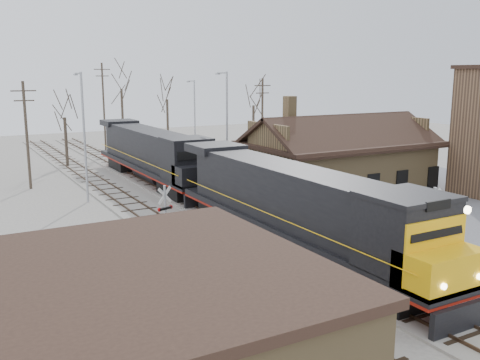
{
  "coord_description": "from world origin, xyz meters",
  "views": [
    {
      "loc": [
        -16.29,
        -21.72,
        9.59
      ],
      "look_at": [
        0.96,
        9.0,
        2.61
      ],
      "focal_mm": 40.0,
      "sensor_mm": 36.0,
      "label": 1
    }
  ],
  "objects": [
    {
      "name": "ground",
      "position": [
        0.0,
        0.0,
        0.0
      ],
      "size": [
        140.0,
        140.0,
        0.0
      ],
      "primitive_type": "plane",
      "color": "#A9A499",
      "rests_on": "ground"
    },
    {
      "name": "parking_lot",
      "position": [
        18.0,
        4.0,
        0.02
      ],
      "size": [
        22.0,
        26.0,
        0.03
      ],
      "primitive_type": "cube",
      "color": "#5A5A5F",
      "rests_on": "ground"
    },
    {
      "name": "streetlight_a",
      "position": [
        -6.99,
        18.74,
        5.43
      ],
      "size": [
        0.25,
        2.04,
        9.76
      ],
      "color": "#A5A8AD",
      "rests_on": "ground"
    },
    {
      "name": "commercial_building",
      "position": [
        -13.0,
        -8.0,
        2.16
      ],
      "size": [
        12.4,
        10.4,
        4.3
      ],
      "color": "olive",
      "rests_on": "ground"
    },
    {
      "name": "locomotive_trailing",
      "position": [
        0.0,
        23.05,
        2.57
      ],
      "size": [
        3.29,
        22.01,
        4.63
      ],
      "color": "black",
      "rests_on": "ground"
    },
    {
      "name": "tree_e",
      "position": [
        17.62,
        35.3,
        6.77
      ],
      "size": [
        3.89,
        3.89,
        9.52
      ],
      "color": "#382D23",
      "rests_on": "ground"
    },
    {
      "name": "crossbuck_far",
      "position": [
        -5.97,
        5.06,
        1.74
      ],
      "size": [
        1.01,
        0.43,
        3.66
      ],
      "rotation": [
        0.0,
        0.0,
        3.49
      ],
      "color": "#A5A8AD",
      "rests_on": "ground"
    },
    {
      "name": "locomotive_lead",
      "position": [
        0.0,
        0.76,
        2.57
      ],
      "size": [
        3.29,
        22.01,
        4.89
      ],
      "color": "black",
      "rests_on": "ground"
    },
    {
      "name": "tree_d",
      "position": [
        9.02,
        42.18,
        7.54
      ],
      "size": [
        4.32,
        4.32,
        10.59
      ],
      "color": "#382D23",
      "rests_on": "ground"
    },
    {
      "name": "utility_pole_c",
      "position": [
        14.6,
        28.32,
        4.81
      ],
      "size": [
        2.0,
        0.24,
        9.18
      ],
      "color": "#382D23",
      "rests_on": "ground"
    },
    {
      "name": "streetlight_b",
      "position": [
        5.39,
        19.33,
        5.45
      ],
      "size": [
        0.25,
        2.04,
        9.81
      ],
      "color": "#A5A8AD",
      "rests_on": "ground"
    },
    {
      "name": "utility_pole_a",
      "position": [
        -10.05,
        25.88,
        4.74
      ],
      "size": [
        2.0,
        0.24,
        9.05
      ],
      "color": "#382D23",
      "rests_on": "ground"
    },
    {
      "name": "tree_b",
      "position": [
        -4.97,
        35.6,
        6.04
      ],
      "size": [
        3.47,
        3.47,
        8.5
      ],
      "color": "#382D23",
      "rests_on": "ground"
    },
    {
      "name": "track_siding",
      "position": [
        -4.5,
        15.0,
        0.07
      ],
      "size": [
        3.4,
        90.0,
        0.24
      ],
      "color": "#A9A499",
      "rests_on": "ground"
    },
    {
      "name": "crossbuck_near",
      "position": [
        4.39,
        -4.25,
        1.96
      ],
      "size": [
        1.2,
        0.32,
        4.2
      ],
      "rotation": [
        0.0,
        0.0,
        0.15
      ],
      "color": "#A5A8AD",
      "rests_on": "ground"
    },
    {
      "name": "utility_pole_b",
      "position": [
        1.75,
        45.18,
        5.72
      ],
      "size": [
        2.0,
        0.24,
        10.98
      ],
      "color": "#382D23",
      "rests_on": "ground"
    },
    {
      "name": "depot",
      "position": [
        11.99,
        12.0,
        2.41
      ],
      "size": [
        15.2,
        9.31,
        7.9
      ],
      "color": "olive",
      "rests_on": "ground"
    },
    {
      "name": "tree_c",
      "position": [
        4.23,
        45.65,
        9.04
      ],
      "size": [
        5.18,
        5.18,
        12.69
      ],
      "color": "#382D23",
      "rests_on": "ground"
    },
    {
      "name": "road",
      "position": [
        0.0,
        0.0,
        0.01
      ],
      "size": [
        60.0,
        9.0,
        0.03
      ],
      "primitive_type": "cube",
      "color": "#5A5A5F",
      "rests_on": "ground"
    },
    {
      "name": "track_main",
      "position": [
        0.0,
        15.0,
        0.07
      ],
      "size": [
        3.4,
        90.0,
        0.24
      ],
      "color": "#A9A499",
      "rests_on": "ground"
    },
    {
      "name": "streetlight_c",
      "position": [
        10.1,
        36.39,
        4.99
      ],
      "size": [
        0.25,
        2.04,
        8.91
      ],
      "color": "#A5A8AD",
      "rests_on": "ground"
    }
  ]
}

